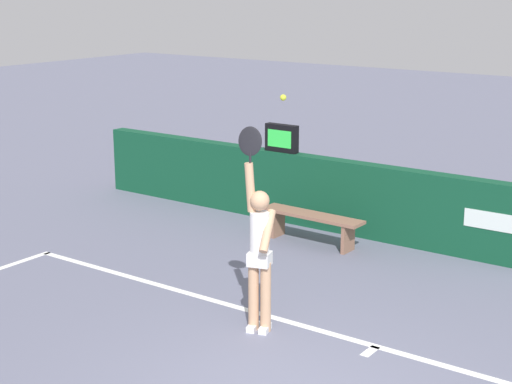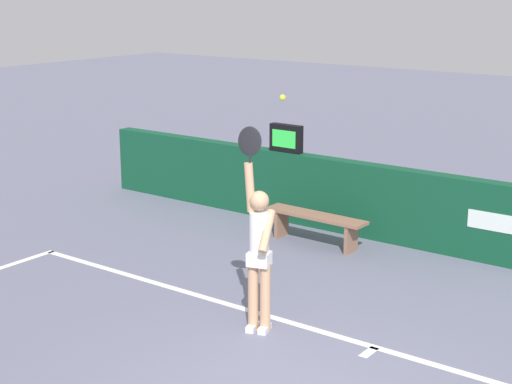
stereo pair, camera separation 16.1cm
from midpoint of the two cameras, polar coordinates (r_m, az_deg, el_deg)
back_wall at (r=12.27m, az=16.93°, el=-2.11°), size 15.22×0.27×1.21m
speed_display at (r=13.69m, az=2.49°, el=3.83°), size 0.60×0.15×0.47m
tennis_player at (r=9.32m, az=0.69°, el=-4.03°), size 0.50×0.42×2.46m
tennis_ball at (r=8.80m, az=2.42°, el=6.70°), size 0.07×0.07×0.07m
courtside_bench_far at (r=12.65m, az=4.60°, el=-2.06°), size 1.75×0.41×0.49m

